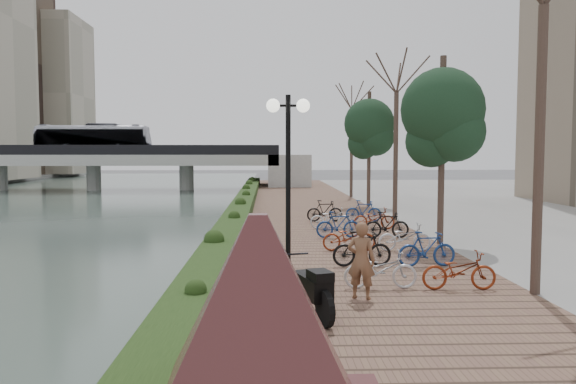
{
  "coord_description": "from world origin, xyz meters",
  "views": [
    {
      "loc": [
        1.97,
        -10.26,
        3.68
      ],
      "look_at": [
        2.84,
        13.72,
        2.0
      ],
      "focal_mm": 35.0,
      "sensor_mm": 36.0,
      "label": 1
    }
  ],
  "objects_px": {
    "motorcycle": "(310,287)",
    "pedestrian": "(361,260)",
    "lamppost": "(288,148)",
    "granite_monument": "(258,331)"
  },
  "relations": [
    {
      "from": "motorcycle",
      "to": "lamppost",
      "type": "bearing_deg",
      "value": 79.86
    },
    {
      "from": "lamppost",
      "to": "motorcycle",
      "type": "bearing_deg",
      "value": -82.37
    },
    {
      "from": "granite_monument",
      "to": "lamppost",
      "type": "xyz_separation_m",
      "value": [
        0.58,
        7.3,
        2.01
      ]
    },
    {
      "from": "motorcycle",
      "to": "granite_monument",
      "type": "bearing_deg",
      "value": -118.41
    },
    {
      "from": "motorcycle",
      "to": "pedestrian",
      "type": "bearing_deg",
      "value": 28.94
    },
    {
      "from": "granite_monument",
      "to": "motorcycle",
      "type": "xyz_separation_m",
      "value": [
        0.91,
        4.85,
        -0.71
      ]
    },
    {
      "from": "granite_monument",
      "to": "motorcycle",
      "type": "bearing_deg",
      "value": 79.36
    },
    {
      "from": "pedestrian",
      "to": "motorcycle",
      "type": "bearing_deg",
      "value": 69.01
    },
    {
      "from": "lamppost",
      "to": "granite_monument",
      "type": "bearing_deg",
      "value": -94.55
    },
    {
      "from": "granite_monument",
      "to": "pedestrian",
      "type": "relative_size",
      "value": 2.88
    }
  ]
}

